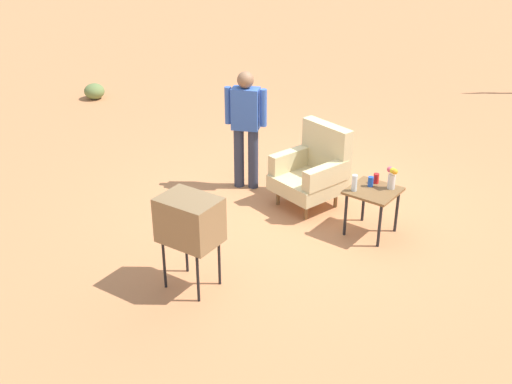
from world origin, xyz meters
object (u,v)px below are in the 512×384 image
(soda_can_red, at_px, (376,178))
(soda_can_blue, at_px, (371,182))
(person_standing, at_px, (246,123))
(tv_on_stand, at_px, (190,221))
(side_table, at_px, (373,196))
(bottle_short_clear, at_px, (354,183))
(flower_vase, at_px, (392,177))
(armchair, at_px, (314,169))

(soda_can_red, relative_size, soda_can_blue, 1.00)
(person_standing, bearing_deg, soda_can_blue, -1.65)
(tv_on_stand, xyz_separation_m, person_standing, (-1.03, 2.23, 0.16))
(tv_on_stand, bearing_deg, side_table, 65.48)
(soda_can_red, height_order, bottle_short_clear, bottle_short_clear)
(soda_can_red, xyz_separation_m, soda_can_blue, (-0.01, -0.12, 0.00))
(tv_on_stand, distance_m, bottle_short_clear, 2.11)
(side_table, height_order, flower_vase, flower_vase)
(flower_vase, bearing_deg, tv_on_stand, -116.02)
(person_standing, height_order, flower_vase, person_standing)
(soda_can_red, xyz_separation_m, bottle_short_clear, (-0.11, -0.34, 0.04))
(armchair, height_order, soda_can_blue, armchair)
(armchair, xyz_separation_m, person_standing, (-1.01, -0.12, 0.44))
(side_table, distance_m, bottle_short_clear, 0.30)
(person_standing, distance_m, soda_can_blue, 1.94)
(bottle_short_clear, relative_size, soda_can_blue, 1.64)
(side_table, relative_size, person_standing, 0.36)
(soda_can_blue, bearing_deg, flower_vase, 23.31)
(armchair, xyz_separation_m, flower_vase, (1.12, -0.08, 0.23))
(bottle_short_clear, distance_m, flower_vase, 0.45)
(side_table, xyz_separation_m, bottle_short_clear, (-0.17, -0.16, 0.18))
(flower_vase, bearing_deg, bottle_short_clear, -134.95)
(flower_vase, bearing_deg, soda_can_blue, -156.69)
(person_standing, xyz_separation_m, flower_vase, (2.14, 0.04, -0.21))
(tv_on_stand, relative_size, soda_can_blue, 8.44)
(person_standing, distance_m, flower_vase, 2.15)
(armchair, bearing_deg, person_standing, -173.19)
(soda_can_blue, xyz_separation_m, flower_vase, (0.22, 0.09, 0.09))
(tv_on_stand, relative_size, flower_vase, 3.89)
(soda_can_blue, bearing_deg, side_table, -39.82)
(bottle_short_clear, xyz_separation_m, soda_can_blue, (0.10, 0.22, -0.04))
(soda_can_red, distance_m, soda_can_blue, 0.12)
(side_table, distance_m, soda_can_red, 0.24)
(bottle_short_clear, height_order, soda_can_blue, bottle_short_clear)
(soda_can_red, distance_m, bottle_short_clear, 0.36)
(tv_on_stand, bearing_deg, person_standing, 114.74)
(armchair, height_order, tv_on_stand, armchair)
(person_standing, relative_size, soda_can_blue, 13.44)
(tv_on_stand, height_order, flower_vase, tv_on_stand)
(armchair, height_order, person_standing, person_standing)
(side_table, distance_m, flower_vase, 0.31)
(person_standing, relative_size, soda_can_red, 13.44)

